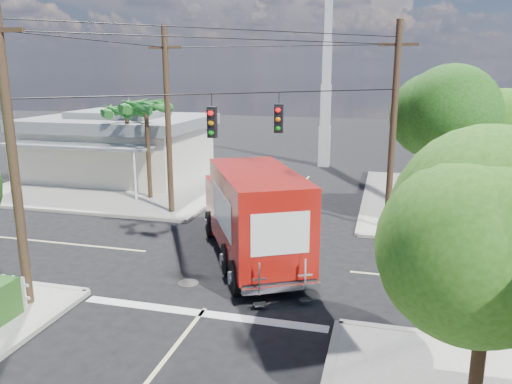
% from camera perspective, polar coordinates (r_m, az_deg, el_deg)
% --- Properties ---
extents(ground, '(120.00, 120.00, 0.00)m').
position_cam_1_polar(ground, '(18.91, -1.56, -7.89)').
color(ground, black).
rests_on(ground, ground).
extents(sidewalk_ne, '(14.12, 14.12, 0.14)m').
position_cam_1_polar(sidewalk_ne, '(29.18, 26.00, -1.37)').
color(sidewalk_ne, '#9E998E').
rests_on(sidewalk_ne, ground).
extents(sidewalk_nw, '(14.12, 14.12, 0.14)m').
position_cam_1_polar(sidewalk_nw, '(32.69, -14.62, 1.08)').
color(sidewalk_nw, '#9E998E').
rests_on(sidewalk_nw, ground).
extents(road_markings, '(32.00, 32.00, 0.01)m').
position_cam_1_polar(road_markings, '(17.60, -2.93, -9.57)').
color(road_markings, beige).
rests_on(road_markings, ground).
extents(building_nw, '(10.80, 10.20, 4.30)m').
position_cam_1_polar(building_nw, '(34.22, -15.19, 5.26)').
color(building_nw, beige).
rests_on(building_nw, sidewalk_nw).
extents(radio_tower, '(0.80, 0.80, 17.00)m').
position_cam_1_polar(radio_tower, '(37.16, 8.03, 11.53)').
color(radio_tower, silver).
rests_on(radio_tower, ground).
extents(tree_ne_front, '(4.21, 4.14, 6.66)m').
position_cam_1_polar(tree_ne_front, '(23.82, 20.28, 7.59)').
color(tree_ne_front, '#422D1C').
rests_on(tree_ne_front, sidewalk_ne).
extents(tree_ne_back, '(3.77, 3.66, 5.82)m').
position_cam_1_polar(tree_ne_back, '(26.41, 25.41, 6.36)').
color(tree_ne_back, '#422D1C').
rests_on(tree_ne_back, sidewalk_ne).
extents(tree_se, '(3.67, 3.54, 5.62)m').
position_cam_1_polar(tree_se, '(10.25, 25.58, -4.18)').
color(tree_se, '#422D1C').
rests_on(tree_se, sidewalk_se).
extents(palm_nw_front, '(3.01, 3.08, 5.59)m').
position_cam_1_polar(palm_nw_front, '(27.44, -12.47, 9.38)').
color(palm_nw_front, '#422D1C').
rests_on(palm_nw_front, sidewalk_nw).
extents(palm_nw_back, '(3.01, 3.08, 5.19)m').
position_cam_1_polar(palm_nw_back, '(29.73, -14.58, 8.85)').
color(palm_nw_back, '#422D1C').
rests_on(palm_nw_back, sidewalk_nw).
extents(utility_poles, '(12.00, 10.68, 9.00)m').
position_cam_1_polar(utility_poles, '(19.73, -4.78, 7.01)').
color(utility_poles, '#473321').
rests_on(utility_poles, ground).
extents(vending_boxes, '(1.90, 0.50, 1.10)m').
position_cam_1_polar(vending_boxes, '(23.94, 17.91, -2.15)').
color(vending_boxes, red).
rests_on(vending_boxes, sidewalk_ne).
extents(delivery_truck, '(5.94, 8.35, 3.55)m').
position_cam_1_polar(delivery_truck, '(18.46, -0.36, -2.51)').
color(delivery_truck, black).
rests_on(delivery_truck, ground).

